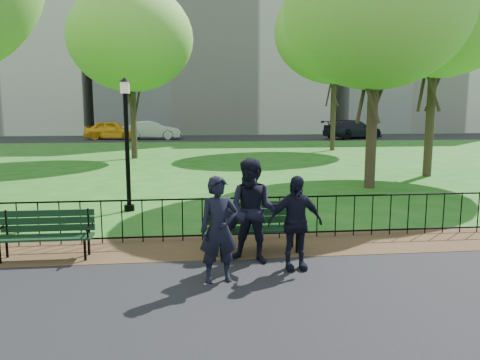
{
  "coord_description": "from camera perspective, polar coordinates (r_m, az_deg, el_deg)",
  "views": [
    {
      "loc": [
        -0.88,
        -7.3,
        2.7
      ],
      "look_at": [
        0.12,
        1.5,
        1.33
      ],
      "focal_mm": 35.0,
      "sensor_mm": 36.0,
      "label": 1
    }
  ],
  "objects": [
    {
      "name": "park_bench_left_a",
      "position": [
        9.14,
        -22.58,
        -5.58
      ],
      "size": [
        1.66,
        0.52,
        0.94
      ],
      "rotation": [
        0.0,
        0.0,
        0.0
      ],
      "color": "black",
      "rests_on": "ground"
    },
    {
      "name": "dirt_strip",
      "position": [
        9.25,
        -0.73,
        -8.1
      ],
      "size": [
        60.0,
        1.6,
        0.01
      ],
      "primitive_type": "cube",
      "color": "#3D2619",
      "rests_on": "ground"
    },
    {
      "name": "apartment_east",
      "position": [
        62.19,
        20.16,
        16.86
      ],
      "size": [
        20.0,
        15.0,
        24.0
      ],
      "primitive_type": "cube",
      "color": "beige",
      "rests_on": "ground"
    },
    {
      "name": "ground",
      "position": [
        7.84,
        0.39,
        -11.37
      ],
      "size": [
        120.0,
        120.0,
        0.0
      ],
      "primitive_type": "plane",
      "color": "#1B5917"
    },
    {
      "name": "iron_fence",
      "position": [
        9.6,
        -1.03,
        -4.46
      ],
      "size": [
        24.06,
        0.06,
        1.0
      ],
      "color": "black",
      "rests_on": "ground"
    },
    {
      "name": "tree_near_e",
      "position": [
        16.66,
        16.33,
        19.26
      ],
      "size": [
        6.03,
        6.03,
        8.4
      ],
      "color": "#2D2116",
      "rests_on": "ground"
    },
    {
      "name": "person_left",
      "position": [
        7.26,
        -2.6,
        -6.05
      ],
      "size": [
        0.65,
        0.48,
        1.66
      ],
      "primitive_type": "imported",
      "rotation": [
        0.0,
        0.0,
        0.14
      ],
      "color": "black",
      "rests_on": "asphalt_path"
    },
    {
      "name": "taxi",
      "position": [
        41.87,
        -15.26,
        5.89
      ],
      "size": [
        4.94,
        2.56,
        1.61
      ],
      "primitive_type": "imported",
      "rotation": [
        0.0,
        0.0,
        1.42
      ],
      "color": "#F0AB14",
      "rests_on": "far_street"
    },
    {
      "name": "far_street",
      "position": [
        42.4,
        -5.26,
        5.1
      ],
      "size": [
        70.0,
        9.0,
        0.01
      ],
      "primitive_type": "cube",
      "color": "black",
      "rests_on": "ground"
    },
    {
      "name": "sedan_silver",
      "position": [
        41.24,
        -10.6,
        6.0
      ],
      "size": [
        4.92,
        1.96,
        1.59
      ],
      "primitive_type": "imported",
      "rotation": [
        0.0,
        0.0,
        1.51
      ],
      "color": "#ACAEB4",
      "rests_on": "far_street"
    },
    {
      "name": "park_bench_main",
      "position": [
        8.72,
        0.05,
        -4.87
      ],
      "size": [
        1.79,
        0.59,
        1.01
      ],
      "rotation": [
        0.0,
        0.0,
        0.02
      ],
      "color": "black",
      "rests_on": "ground"
    },
    {
      "name": "tree_far_e",
      "position": [
        31.05,
        11.6,
        17.38
      ],
      "size": [
        7.68,
        7.68,
        10.71
      ],
      "color": "#2D2116",
      "rests_on": "ground"
    },
    {
      "name": "sedan_dark",
      "position": [
        42.74,
        13.59,
        6.03
      ],
      "size": [
        6.11,
        4.29,
        1.64
      ],
      "primitive_type": "imported",
      "rotation": [
        0.0,
        0.0,
        1.96
      ],
      "color": "black",
      "rests_on": "far_street"
    },
    {
      "name": "person_right",
      "position": [
        7.86,
        6.73,
        -5.2
      ],
      "size": [
        0.96,
        0.45,
        1.59
      ],
      "primitive_type": "imported",
      "rotation": [
        0.0,
        0.0,
        0.07
      ],
      "color": "black",
      "rests_on": "asphalt_path"
    },
    {
      "name": "tree_far_c",
      "position": [
        26.07,
        -13.19,
        16.49
      ],
      "size": [
        6.51,
        6.51,
        9.07
      ],
      "color": "#2D2116",
      "rests_on": "ground"
    },
    {
      "name": "person_mid",
      "position": [
        8.12,
        1.59,
        -3.82
      ],
      "size": [
        1.0,
        0.77,
        1.83
      ],
      "primitive_type": "imported",
      "rotation": [
        0.0,
        0.0,
        -0.39
      ],
      "color": "black",
      "rests_on": "asphalt_path"
    },
    {
      "name": "lamppost",
      "position": [
        12.51,
        -13.63,
        4.82
      ],
      "size": [
        0.31,
        0.31,
        3.47
      ],
      "color": "black",
      "rests_on": "ground"
    }
  ]
}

